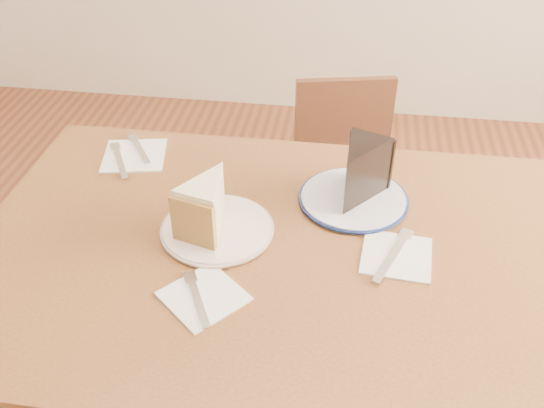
{
  "coord_description": "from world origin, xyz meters",
  "views": [
    {
      "loc": [
        0.11,
        -0.87,
        1.52
      ],
      "look_at": [
        -0.02,
        0.07,
        0.8
      ],
      "focal_mm": 40.0,
      "sensor_mm": 36.0,
      "label": 1
    }
  ],
  "objects_px": {
    "table": "(278,285)",
    "plate_cream": "(217,229)",
    "plate_navy": "(353,199)",
    "carrot_cake": "(210,204)",
    "chair_far": "(346,189)",
    "chocolate_cake": "(358,176)"
  },
  "relations": [
    {
      "from": "chair_far",
      "to": "chocolate_cake",
      "type": "bearing_deg",
      "value": 79.28
    },
    {
      "from": "table",
      "to": "plate_navy",
      "type": "relative_size",
      "value": 5.42
    },
    {
      "from": "carrot_cake",
      "to": "chocolate_cake",
      "type": "bearing_deg",
      "value": 39.36
    },
    {
      "from": "plate_navy",
      "to": "carrot_cake",
      "type": "xyz_separation_m",
      "value": [
        -0.28,
        -0.13,
        0.05
      ]
    },
    {
      "from": "chair_far",
      "to": "chocolate_cake",
      "type": "distance_m",
      "value": 0.68
    },
    {
      "from": "table",
      "to": "carrot_cake",
      "type": "bearing_deg",
      "value": 163.45
    },
    {
      "from": "carrot_cake",
      "to": "chocolate_cake",
      "type": "relative_size",
      "value": 0.92
    },
    {
      "from": "table",
      "to": "plate_cream",
      "type": "distance_m",
      "value": 0.17
    },
    {
      "from": "carrot_cake",
      "to": "chocolate_cake",
      "type": "xyz_separation_m",
      "value": [
        0.28,
        0.13,
        0.01
      ]
    },
    {
      "from": "plate_cream",
      "to": "chocolate_cake",
      "type": "xyz_separation_m",
      "value": [
        0.27,
        0.14,
        0.06
      ]
    },
    {
      "from": "table",
      "to": "plate_cream",
      "type": "relative_size",
      "value": 5.56
    },
    {
      "from": "table",
      "to": "carrot_cake",
      "type": "xyz_separation_m",
      "value": [
        -0.14,
        0.04,
        0.16
      ]
    },
    {
      "from": "plate_navy",
      "to": "carrot_cake",
      "type": "bearing_deg",
      "value": -154.8
    },
    {
      "from": "chocolate_cake",
      "to": "chair_far",
      "type": "bearing_deg",
      "value": -66.94
    },
    {
      "from": "chair_far",
      "to": "plate_navy",
      "type": "distance_m",
      "value": 0.64
    },
    {
      "from": "chair_far",
      "to": "plate_navy",
      "type": "xyz_separation_m",
      "value": [
        0.02,
        -0.53,
        0.35
      ]
    },
    {
      "from": "chair_far",
      "to": "plate_cream",
      "type": "height_order",
      "value": "plate_cream"
    },
    {
      "from": "chair_far",
      "to": "chocolate_cake",
      "type": "height_order",
      "value": "chocolate_cake"
    },
    {
      "from": "plate_navy",
      "to": "carrot_cake",
      "type": "relative_size",
      "value": 1.79
    },
    {
      "from": "plate_cream",
      "to": "plate_navy",
      "type": "bearing_deg",
      "value": 28.01
    },
    {
      "from": "table",
      "to": "plate_navy",
      "type": "distance_m",
      "value": 0.24
    },
    {
      "from": "chair_far",
      "to": "carrot_cake",
      "type": "height_order",
      "value": "carrot_cake"
    }
  ]
}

